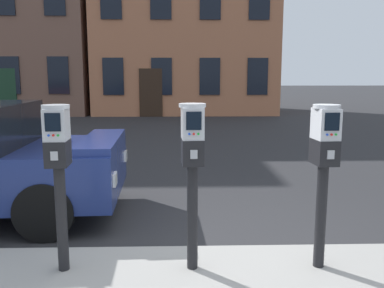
# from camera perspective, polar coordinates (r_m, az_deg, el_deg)

# --- Properties ---
(ground_plane) EXTENTS (160.00, 160.00, 0.00)m
(ground_plane) POSITION_cam_1_polar(r_m,az_deg,el_deg) (3.92, 5.34, -16.98)
(ground_plane) COLOR #28282B
(parking_meter_near_kerb) EXTENTS (0.23, 0.26, 1.38)m
(parking_meter_near_kerb) POSITION_cam_1_polar(r_m,az_deg,el_deg) (3.45, -18.18, -1.90)
(parking_meter_near_kerb) COLOR black
(parking_meter_near_kerb) RESTS_ON sidewalk_slab
(parking_meter_twin_adjacent) EXTENTS (0.23, 0.26, 1.39)m
(parking_meter_twin_adjacent) POSITION_cam_1_polar(r_m,az_deg,el_deg) (3.30, 0.05, -1.80)
(parking_meter_twin_adjacent) COLOR black
(parking_meter_twin_adjacent) RESTS_ON sidewalk_slab
(parking_meter_end_of_row) EXTENTS (0.23, 0.26, 1.38)m
(parking_meter_end_of_row) POSITION_cam_1_polar(r_m,az_deg,el_deg) (3.51, 17.96, -1.73)
(parking_meter_end_of_row) COLOR black
(parking_meter_end_of_row) RESTS_ON sidewalk_slab
(townhouse_grey_stucco) EXTENTS (6.32, 6.32, 9.86)m
(townhouse_grey_stucco) POSITION_cam_1_polar(r_m,az_deg,el_deg) (22.62, -21.62, 16.84)
(townhouse_grey_stucco) COLOR brown
(townhouse_grey_stucco) RESTS_ON ground_plane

